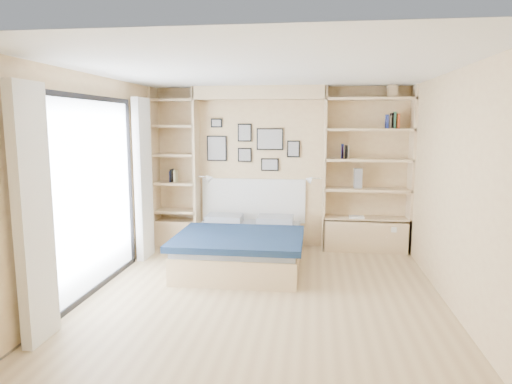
# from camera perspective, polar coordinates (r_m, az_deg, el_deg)

# --- Properties ---
(ground) EXTENTS (4.50, 4.50, 0.00)m
(ground) POSITION_cam_1_polar(r_m,az_deg,el_deg) (5.32, 0.95, -12.86)
(ground) COLOR tan
(ground) RESTS_ON ground
(room_shell) EXTENTS (4.50, 4.50, 4.50)m
(room_shell) POSITION_cam_1_polar(r_m,az_deg,el_deg) (6.57, -0.91, 0.99)
(room_shell) COLOR #E3C48A
(room_shell) RESTS_ON ground
(bed) EXTENTS (1.66, 2.14, 1.07)m
(bed) POSITION_cam_1_polar(r_m,az_deg,el_deg) (6.35, -1.63, -6.71)
(bed) COLOR beige
(bed) RESTS_ON ground
(photo_gallery) EXTENTS (1.48, 0.02, 0.82)m
(photo_gallery) POSITION_cam_1_polar(r_m,az_deg,el_deg) (7.22, -0.64, 5.88)
(photo_gallery) COLOR black
(photo_gallery) RESTS_ON ground
(reading_lamps) EXTENTS (1.92, 0.12, 0.15)m
(reading_lamps) POSITION_cam_1_polar(r_m,az_deg,el_deg) (7.02, 0.34, 1.68)
(reading_lamps) COLOR silver
(reading_lamps) RESTS_ON ground
(shelf_decor) EXTENTS (3.49, 0.23, 2.03)m
(shelf_decor) POSITION_cam_1_polar(r_m,az_deg,el_deg) (7.01, 11.68, 6.37)
(shelf_decor) COLOR #A21F44
(shelf_decor) RESTS_ON ground
(deck_chair) EXTENTS (0.55, 0.88, 0.86)m
(deck_chair) POSITION_cam_1_polar(r_m,az_deg,el_deg) (7.29, -22.12, -4.21)
(deck_chair) COLOR tan
(deck_chair) RESTS_ON ground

